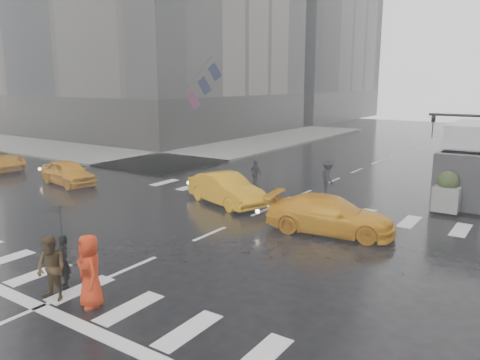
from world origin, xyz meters
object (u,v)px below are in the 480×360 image
Objects in this scene: pedestrian_orange at (90,271)px; box_truck at (475,159)px; pedestrian_brown at (51,268)px; taxi_mid at (226,189)px; taxi_front at (68,173)px.

pedestrian_orange is 19.54m from box_truck.
pedestrian_orange reaches higher than pedestrian_brown.
pedestrian_brown is 20.27m from box_truck.
pedestrian_brown is 0.39× the size of taxi_mid.
box_truck is at bearing 94.25° from pedestrian_orange.
taxi_mid is 12.54m from box_truck.
pedestrian_brown is 0.91× the size of pedestrian_orange.
pedestrian_orange reaches higher than taxi_mid.
box_truck reaches higher than pedestrian_brown.
box_truck is at bearing -54.73° from taxi_front.
taxi_front is 10.13m from taxi_mid.
taxi_front is 21.83m from box_truck.
pedestrian_brown is 11.00m from taxi_mid.
taxi_mid is at bearing 130.42° from pedestrian_orange.
box_truck is at bearing 59.99° from pedestrian_brown.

